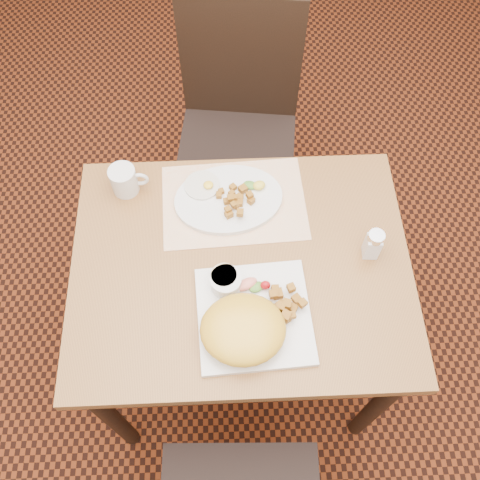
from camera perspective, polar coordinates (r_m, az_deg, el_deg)
name	(u,v)px	position (r m, az deg, el deg)	size (l,w,h in m)	color
ground	(241,351)	(2.11, 0.08, -11.77)	(8.00, 8.00, 0.00)	black
table	(241,282)	(1.51, 0.11, -4.48)	(0.90, 0.70, 0.75)	#95602E
chair_far	(238,119)	(1.98, -0.19, 12.75)	(0.47, 0.48, 0.97)	black
placemat	(234,202)	(1.51, -0.65, 4.04)	(0.40, 0.28, 0.00)	white
plate_square	(254,316)	(1.35, 1.52, -8.10)	(0.28, 0.28, 0.02)	silver
plate_oval	(229,199)	(1.50, -1.23, 4.37)	(0.30, 0.23, 0.02)	silver
hollandaise_mound	(242,329)	(1.29, 0.25, -9.51)	(0.21, 0.19, 0.08)	yellow
ramekin	(226,281)	(1.35, -1.53, -4.41)	(0.08, 0.08, 0.04)	silver
garnish_sq	(253,285)	(1.36, 1.38, -4.82)	(0.10, 0.05, 0.03)	#387223
fried_egg	(203,185)	(1.52, -3.98, 5.85)	(0.10, 0.10, 0.02)	white
garnish_ov	(256,185)	(1.51, 1.67, 5.87)	(0.07, 0.04, 0.02)	#387223
salt_shaker	(373,244)	(1.43, 14.00, -0.43)	(0.05, 0.05, 0.10)	white
coffee_mug	(125,180)	(1.54, -12.20, 6.26)	(0.11, 0.08, 0.09)	silver
home_fries_sq	(284,305)	(1.33, 4.68, -6.90)	(0.11, 0.11, 0.04)	#AA6D1B
home_fries_ov	(236,200)	(1.48, -0.47, 4.31)	(0.11, 0.12, 0.03)	#AA6D1B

